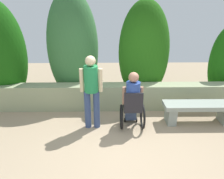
% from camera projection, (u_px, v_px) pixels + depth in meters
% --- Properties ---
extents(ground_plane, '(13.03, 13.03, 0.00)m').
position_uv_depth(ground_plane, '(126.00, 151.00, 4.35)').
color(ground_plane, tan).
extents(stone_retaining_wall, '(7.28, 0.40, 0.67)m').
position_uv_depth(stone_retaining_wall, '(121.00, 96.00, 5.95)').
color(stone_retaining_wall, '#949E75').
rests_on(stone_retaining_wall, ground).
extents(hedge_backdrop, '(7.45, 1.26, 3.01)m').
position_uv_depth(hedge_backdrop, '(86.00, 52.00, 6.08)').
color(hedge_backdrop, '#18540F').
rests_on(hedge_backdrop, ground).
extents(stone_bench, '(1.65, 0.46, 0.50)m').
position_uv_depth(stone_bench, '(199.00, 110.00, 5.24)').
color(stone_bench, gray).
rests_on(stone_bench, ground).
extents(person_in_wheelchair, '(0.53, 0.66, 1.33)m').
position_uv_depth(person_in_wheelchair, '(132.00, 102.00, 4.94)').
color(person_in_wheelchair, black).
rests_on(person_in_wheelchair, ground).
extents(person_standing_companion, '(0.49, 0.30, 1.67)m').
position_uv_depth(person_standing_companion, '(91.00, 88.00, 4.81)').
color(person_standing_companion, navy).
rests_on(person_standing_companion, ground).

